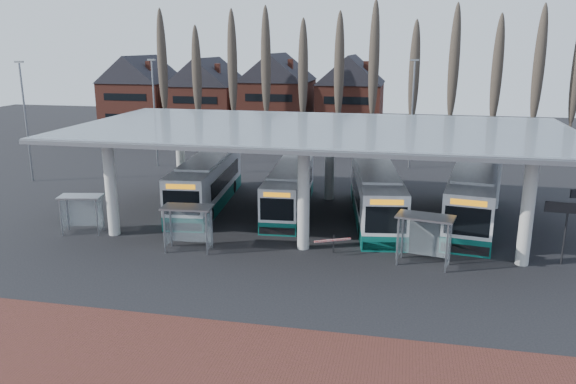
% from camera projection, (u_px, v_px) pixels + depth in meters
% --- Properties ---
extents(ground, '(140.00, 140.00, 0.00)m').
position_uv_depth(ground, '(295.00, 264.00, 30.34)').
color(ground, black).
rests_on(ground, ground).
extents(station_canopy, '(32.00, 16.00, 6.34)m').
position_uv_depth(station_canopy, '(319.00, 137.00, 36.46)').
color(station_canopy, silver).
rests_on(station_canopy, ground).
extents(poplar_row, '(45.10, 1.10, 14.50)m').
position_uv_depth(poplar_row, '(356.00, 71.00, 59.32)').
color(poplar_row, '#473D33').
rests_on(poplar_row, ground).
extents(townhouse_row, '(36.80, 10.30, 12.25)m').
position_uv_depth(townhouse_row, '(242.00, 88.00, 73.58)').
color(townhouse_row, maroon).
rests_on(townhouse_row, ground).
extents(lamp_post_a, '(0.80, 0.16, 10.17)m').
position_uv_depth(lamp_post_a, '(155.00, 111.00, 53.37)').
color(lamp_post_a, slate).
rests_on(lamp_post_a, ground).
extents(lamp_post_b, '(0.80, 0.16, 10.17)m').
position_uv_depth(lamp_post_b, '(412.00, 112.00, 52.38)').
color(lamp_post_b, slate).
rests_on(lamp_post_b, ground).
extents(lamp_post_d, '(0.80, 0.16, 10.17)m').
position_uv_depth(lamp_post_d, '(26.00, 120.00, 47.39)').
color(lamp_post_d, slate).
rests_on(lamp_post_d, ground).
extents(bus_0, '(3.91, 12.78, 3.49)m').
position_uv_depth(bus_0, '(207.00, 183.00, 41.13)').
color(bus_0, white).
rests_on(bus_0, ground).
extents(bus_1, '(3.17, 11.32, 3.11)m').
position_uv_depth(bus_1, '(289.00, 190.00, 39.80)').
color(bus_1, white).
rests_on(bus_1, ground).
extents(bus_2, '(4.47, 12.81, 3.49)m').
position_uv_depth(bus_2, '(376.00, 196.00, 37.75)').
color(bus_2, white).
rests_on(bus_2, ground).
extents(bus_3, '(4.70, 13.35, 3.63)m').
position_uv_depth(bus_3, '(472.00, 197.00, 37.08)').
color(bus_3, white).
rests_on(bus_3, ground).
extents(shelter_0, '(2.82, 1.80, 2.43)m').
position_uv_depth(shelter_0, '(82.00, 205.00, 35.03)').
color(shelter_0, gray).
rests_on(shelter_0, ground).
extents(shelter_1, '(2.95, 1.66, 2.64)m').
position_uv_depth(shelter_1, '(188.00, 218.00, 32.02)').
color(shelter_1, gray).
rests_on(shelter_1, ground).
extents(shelter_2, '(3.22, 2.07, 2.77)m').
position_uv_depth(shelter_2, '(425.00, 229.00, 29.86)').
color(shelter_2, gray).
rests_on(shelter_2, ground).
extents(info_sign_0, '(2.33, 0.28, 3.46)m').
position_uv_depth(info_sign_0, '(568.00, 213.00, 29.60)').
color(info_sign_0, black).
rests_on(info_sign_0, ground).
extents(barrier, '(1.96, 1.05, 1.07)m').
position_uv_depth(barrier, '(333.00, 241.00, 31.43)').
color(barrier, black).
rests_on(barrier, ground).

